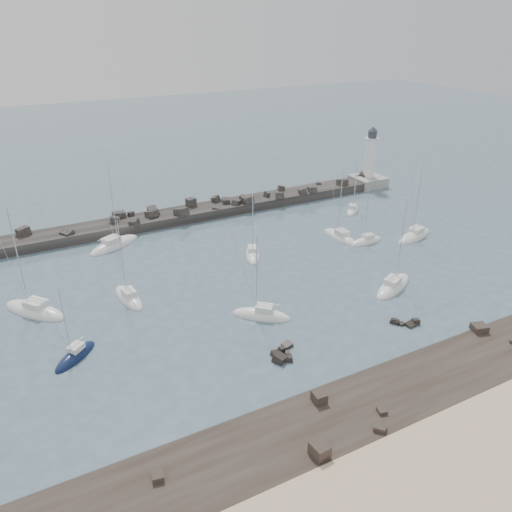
{
  "coord_description": "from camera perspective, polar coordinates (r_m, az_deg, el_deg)",
  "views": [
    {
      "loc": [
        -28.95,
        -50.4,
        36.71
      ],
      "look_at": [
        3.64,
        12.0,
        2.46
      ],
      "focal_mm": 35.0,
      "sensor_mm": 36.0,
      "label": 1
    }
  ],
  "objects": [
    {
      "name": "sailboat_5",
      "position": [
        67.53,
        0.63,
        -6.83
      ],
      "size": [
        7.74,
        7.12,
        12.96
      ],
      "color": "white",
      "rests_on": "ground"
    },
    {
      "name": "sailboat_6",
      "position": [
        84.03,
        -0.39,
        0.14
      ],
      "size": [
        5.25,
        7.8,
        11.94
      ],
      "color": "white",
      "rests_on": "ground"
    },
    {
      "name": "sailboat_9",
      "position": [
        91.85,
        9.59,
        2.1
      ],
      "size": [
        3.03,
        8.61,
        13.54
      ],
      "color": "white",
      "rests_on": "ground"
    },
    {
      "name": "lighthouse",
      "position": [
        121.3,
        12.74,
        9.22
      ],
      "size": [
        7.0,
        7.0,
        14.6
      ],
      "color": "gray",
      "rests_on": "ground"
    },
    {
      "name": "rock_cluster_far",
      "position": [
        68.89,
        16.56,
        -7.4
      ],
      "size": [
        3.62,
        2.8,
        1.24
      ],
      "color": "black",
      "rests_on": "ground"
    },
    {
      "name": "sailboat_8",
      "position": [
        91.01,
        12.48,
        1.6
      ],
      "size": [
        6.94,
        2.36,
        11.07
      ],
      "color": "white",
      "rests_on": "ground"
    },
    {
      "name": "sailboat_1",
      "position": [
        74.9,
        -23.96,
        -5.76
      ],
      "size": [
        8.91,
        9.96,
        16.18
      ],
      "color": "white",
      "rests_on": "ground"
    },
    {
      "name": "ground",
      "position": [
        68.75,
        1.95,
        -6.35
      ],
      "size": [
        400.0,
        400.0,
        0.0
      ],
      "primitive_type": "plane",
      "color": "#486170",
      "rests_on": "ground"
    },
    {
      "name": "sailboat_3",
      "position": [
        73.71,
        -14.34,
        -4.69
      ],
      "size": [
        3.55,
        8.33,
        12.91
      ],
      "color": "white",
      "rests_on": "ground"
    },
    {
      "name": "sailboat_10",
      "position": [
        95.45,
        17.65,
        2.14
      ],
      "size": [
        9.93,
        5.45,
        14.99
      ],
      "color": "white",
      "rests_on": "ground"
    },
    {
      "name": "breakwater",
      "position": [
        98.05,
        -12.74,
        3.5
      ],
      "size": [
        115.0,
        6.94,
        5.25
      ],
      "color": "#2A2725",
      "rests_on": "ground"
    },
    {
      "name": "sailboat_7",
      "position": [
        77.09,
        15.4,
        -3.4
      ],
      "size": [
        9.73,
        6.49,
        14.83
      ],
      "color": "white",
      "rests_on": "ground"
    },
    {
      "name": "sand_strip",
      "position": [
        50.24,
        21.84,
        -23.47
      ],
      "size": [
        140.0,
        14.0,
        1.0
      ],
      "primitive_type": "cube",
      "color": "beige",
      "rests_on": "ground"
    },
    {
      "name": "rock_cluster_near",
      "position": [
        60.56,
        3.03,
        -11.22
      ],
      "size": [
        3.98,
        3.79,
        1.5
      ],
      "color": "black",
      "rests_on": "ground"
    },
    {
      "name": "sailboat_2",
      "position": [
        63.96,
        -19.93,
        -10.74
      ],
      "size": [
        6.31,
        5.79,
        10.65
      ],
      "color": "#0F1B40",
      "rests_on": "ground"
    },
    {
      "name": "sailboat_11",
      "position": [
        105.39,
        10.97,
        5.15
      ],
      "size": [
        6.36,
        6.14,
        10.85
      ],
      "color": "white",
      "rests_on": "ground"
    },
    {
      "name": "rock_shelf",
      "position": [
        54.54,
        13.59,
        -17.25
      ],
      "size": [
        140.0,
        12.41,
        2.02
      ],
      "color": "#2A211D",
      "rests_on": "ground"
    },
    {
      "name": "sailboat_4",
      "position": [
        90.84,
        -15.89,
        1.16
      ],
      "size": [
        10.57,
        7.44,
        16.13
      ],
      "color": "white",
      "rests_on": "ground"
    }
  ]
}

